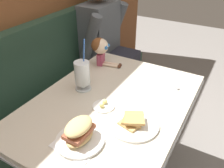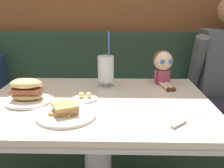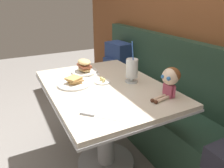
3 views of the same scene
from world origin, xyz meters
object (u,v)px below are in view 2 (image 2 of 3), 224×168
object	(u,v)px
butter_saucer	(85,98)
seated_doll	(163,63)
butter_knife	(184,122)
sandwich_plate	(27,93)
toast_plate	(66,113)
milkshake_glass	(106,70)

from	to	relation	value
butter_saucer	seated_doll	world-z (taller)	seated_doll
seated_doll	butter_knife	bearing A→B (deg)	-90.03
butter_saucer	sandwich_plate	bearing A→B (deg)	-171.20
seated_doll	butter_saucer	bearing A→B (deg)	-146.39
toast_plate	butter_knife	bearing A→B (deg)	-5.99
toast_plate	butter_knife	distance (m)	0.48
milkshake_glass	seated_doll	xyz separation A→B (m)	(0.33, 0.08, 0.03)
milkshake_glass	seated_doll	bearing A→B (deg)	13.55
toast_plate	seated_doll	bearing A→B (deg)	45.48
sandwich_plate	butter_knife	world-z (taller)	sandwich_plate
butter_knife	seated_doll	xyz separation A→B (m)	(0.00, 0.53, 0.12)
toast_plate	butter_saucer	world-z (taller)	toast_plate
toast_plate	sandwich_plate	bearing A→B (deg)	143.34
milkshake_glass	butter_knife	xyz separation A→B (m)	(0.33, -0.45, -0.10)
toast_plate	butter_saucer	bearing A→B (deg)	75.12
butter_knife	sandwich_plate	bearing A→B (deg)	163.02
sandwich_plate	milkshake_glass	bearing A→B (deg)	33.71
toast_plate	milkshake_glass	distance (m)	0.44
toast_plate	sandwich_plate	distance (m)	0.27
sandwich_plate	butter_saucer	xyz separation A→B (m)	(0.27, 0.04, -0.04)
sandwich_plate	butter_saucer	world-z (taller)	sandwich_plate
butter_saucer	seated_doll	bearing A→B (deg)	33.61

